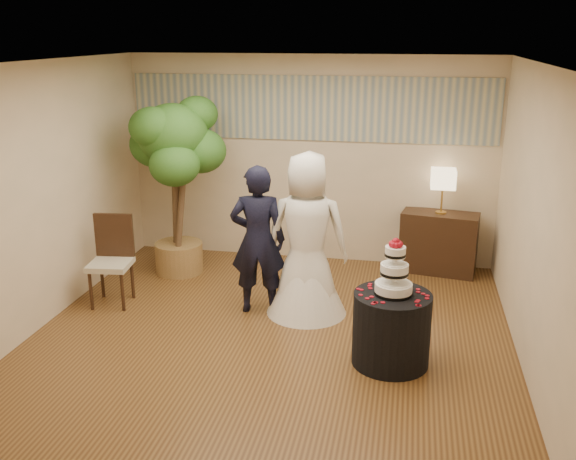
% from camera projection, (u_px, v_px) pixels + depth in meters
% --- Properties ---
extents(floor, '(5.00, 5.00, 0.00)m').
position_uv_depth(floor, '(272.00, 335.00, 6.80)').
color(floor, brown).
rests_on(floor, ground).
extents(ceiling, '(5.00, 5.00, 0.00)m').
position_uv_depth(ceiling, '(269.00, 63.00, 5.97)').
color(ceiling, white).
rests_on(ceiling, wall_back).
extents(wall_back, '(5.00, 0.06, 2.80)m').
position_uv_depth(wall_back, '(310.00, 160.00, 8.73)').
color(wall_back, beige).
rests_on(wall_back, ground).
extents(wall_front, '(5.00, 0.06, 2.80)m').
position_uv_depth(wall_front, '(185.00, 311.00, 4.04)').
color(wall_front, beige).
rests_on(wall_front, ground).
extents(wall_left, '(0.06, 5.00, 2.80)m').
position_uv_depth(wall_left, '(42.00, 196.00, 6.84)').
color(wall_left, beige).
rests_on(wall_left, ground).
extents(wall_right, '(0.06, 5.00, 2.80)m').
position_uv_depth(wall_right, '(534.00, 221.00, 5.93)').
color(wall_right, beige).
rests_on(wall_right, ground).
extents(mural_border, '(4.90, 0.02, 0.85)m').
position_uv_depth(mural_border, '(310.00, 108.00, 8.50)').
color(mural_border, '#9CA191').
rests_on(mural_border, wall_back).
extents(groom, '(0.66, 0.48, 1.71)m').
position_uv_depth(groom, '(258.00, 240.00, 7.14)').
color(groom, black).
rests_on(groom, floor).
extents(bride, '(0.97, 0.97, 1.86)m').
position_uv_depth(bride, '(307.00, 235.00, 7.08)').
color(bride, white).
rests_on(bride, floor).
extents(cake_table, '(0.89, 0.89, 0.72)m').
position_uv_depth(cake_table, '(391.00, 329.00, 6.13)').
color(cake_table, black).
rests_on(cake_table, floor).
extents(wedding_cake, '(0.36, 0.36, 0.56)m').
position_uv_depth(wedding_cake, '(395.00, 266.00, 5.94)').
color(wedding_cake, white).
rests_on(wedding_cake, cake_table).
extents(console, '(1.03, 0.59, 0.81)m').
position_uv_depth(console, '(439.00, 243.00, 8.47)').
color(console, '#301D11').
rests_on(console, floor).
extents(table_lamp, '(0.31, 0.31, 0.58)m').
position_uv_depth(table_lamp, '(442.00, 191.00, 8.26)').
color(table_lamp, beige).
rests_on(table_lamp, console).
extents(ficus_tree, '(1.18, 1.18, 2.35)m').
position_uv_depth(ficus_tree, '(175.00, 186.00, 8.24)').
color(ficus_tree, '#316420').
rests_on(ficus_tree, floor).
extents(side_chair, '(0.53, 0.55, 1.05)m').
position_uv_depth(side_chair, '(110.00, 262.00, 7.43)').
color(side_chair, '#301D11').
rests_on(side_chair, floor).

